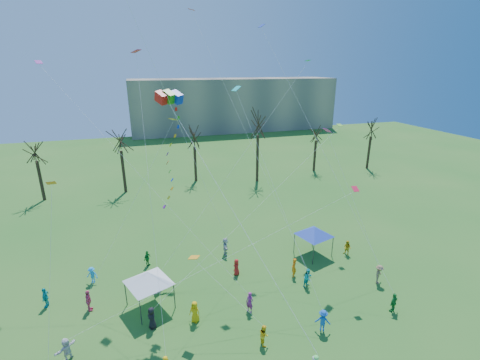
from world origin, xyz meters
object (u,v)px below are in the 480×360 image
object	(u,v)px
distant_building	(234,105)
big_box_kite	(175,160)
canopy_tent_blue	(314,231)
canopy_tent_white	(148,277)

from	to	relation	value
distant_building	big_box_kite	bearing A→B (deg)	-109.44
canopy_tent_blue	distant_building	bearing A→B (deg)	80.23
distant_building	canopy_tent_blue	xyz separation A→B (m)	(-12.26, -71.21, -4.84)
canopy_tent_blue	big_box_kite	bearing A→B (deg)	-171.04
distant_building	big_box_kite	xyz separation A→B (m)	(-25.90, -73.36, 4.28)
big_box_kite	canopy_tent_blue	bearing A→B (deg)	8.96
distant_building	big_box_kite	world-z (taller)	big_box_kite
distant_building	canopy_tent_white	xyz separation A→B (m)	(-28.71, -74.49, -4.73)
distant_building	canopy_tent_white	distance (m)	79.97
canopy_tent_white	canopy_tent_blue	xyz separation A→B (m)	(16.45, 3.28, -0.12)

